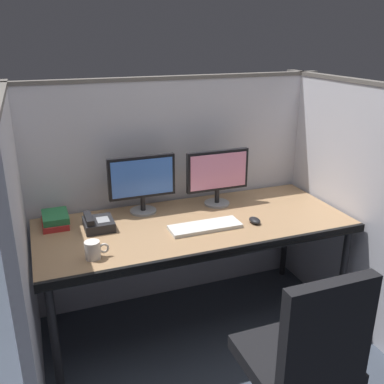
% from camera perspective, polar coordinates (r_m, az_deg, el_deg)
% --- Properties ---
extents(ground_plane, '(8.00, 8.00, 0.00)m').
position_cam_1_polar(ground_plane, '(2.82, 2.68, -20.28)').
color(ground_plane, '#383F4C').
extents(cubicle_partition_rear, '(2.21, 0.06, 1.57)m').
position_cam_1_polar(cubicle_partition_rear, '(3.02, -2.65, 0.10)').
color(cubicle_partition_rear, silver).
rests_on(cubicle_partition_rear, ground).
extents(cubicle_partition_left, '(0.06, 1.41, 1.57)m').
position_cam_1_polar(cubicle_partition_left, '(2.40, -21.64, -7.01)').
color(cubicle_partition_left, silver).
rests_on(cubicle_partition_left, ground).
extents(cubicle_partition_right, '(0.06, 1.41, 1.57)m').
position_cam_1_polar(cubicle_partition_right, '(3.04, 18.91, -0.93)').
color(cubicle_partition_right, silver).
rests_on(cubicle_partition_right, ground).
extents(desk, '(1.90, 0.80, 0.74)m').
position_cam_1_polar(desk, '(2.66, 0.48, -5.07)').
color(desk, '#997551').
rests_on(desk, ground).
extents(monitor_left, '(0.43, 0.17, 0.37)m').
position_cam_1_polar(monitor_left, '(2.74, -6.62, 1.52)').
color(monitor_left, gray).
rests_on(monitor_left, desk).
extents(monitor_right, '(0.43, 0.17, 0.37)m').
position_cam_1_polar(monitor_right, '(2.86, 3.40, 2.40)').
color(monitor_right, gray).
rests_on(monitor_right, desk).
extents(keyboard_main, '(0.43, 0.15, 0.02)m').
position_cam_1_polar(keyboard_main, '(2.57, 1.75, -4.58)').
color(keyboard_main, silver).
rests_on(keyboard_main, desk).
extents(computer_mouse, '(0.06, 0.10, 0.04)m').
position_cam_1_polar(computer_mouse, '(2.66, 8.28, -3.74)').
color(computer_mouse, black).
rests_on(computer_mouse, desk).
extents(coffee_mug, '(0.13, 0.08, 0.09)m').
position_cam_1_polar(coffee_mug, '(2.28, -12.91, -7.47)').
color(coffee_mug, silver).
rests_on(coffee_mug, desk).
extents(desk_phone, '(0.17, 0.19, 0.09)m').
position_cam_1_polar(desk_phone, '(2.61, -12.35, -4.09)').
color(desk_phone, black).
rests_on(desk_phone, desk).
extents(book_stack, '(0.16, 0.22, 0.07)m').
position_cam_1_polar(book_stack, '(2.73, -17.61, -3.50)').
color(book_stack, '#B22626').
rests_on(book_stack, desk).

